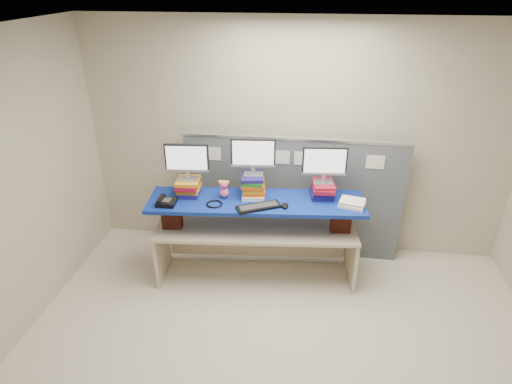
# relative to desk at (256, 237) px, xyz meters

# --- Properties ---
(room) EXTENTS (5.00, 4.00, 2.80)m
(room) POSITION_rel_desk_xyz_m (0.37, -1.24, 0.86)
(room) COLOR #B9B098
(room) RESTS_ON ground
(cubicle_partition) EXTENTS (2.60, 0.06, 1.53)m
(cubicle_partition) POSITION_rel_desk_xyz_m (0.37, 0.54, 0.23)
(cubicle_partition) COLOR #484E55
(cubicle_partition) RESTS_ON ground
(desk) EXTENTS (2.25, 0.84, 0.67)m
(desk) POSITION_rel_desk_xyz_m (0.00, 0.00, 0.00)
(desk) COLOR #C5B596
(desk) RESTS_ON ground
(brick_pier_left) EXTENTS (0.22, 0.13, 0.29)m
(brick_pier_left) POSITION_rel_desk_xyz_m (-0.91, -0.13, 0.28)
(brick_pier_left) COLOR maroon
(brick_pier_left) RESTS_ON desk
(brick_pier_right) EXTENTS (0.22, 0.13, 0.29)m
(brick_pier_right) POSITION_rel_desk_xyz_m (0.92, 0.03, 0.28)
(brick_pier_right) COLOR maroon
(brick_pier_right) RESTS_ON desk
(blue_board) EXTENTS (2.36, 0.79, 0.04)m
(blue_board) POSITION_rel_desk_xyz_m (-0.00, 0.00, 0.44)
(blue_board) COLOR navy
(blue_board) RESTS_ON brick_pier_left
(book_stack_left) EXTENTS (0.27, 0.30, 0.18)m
(book_stack_left) POSITION_rel_desk_xyz_m (-0.75, 0.05, 0.55)
(book_stack_left) COLOR #1A1459
(book_stack_left) RESTS_ON blue_board
(book_stack_center) EXTENTS (0.29, 0.33, 0.24)m
(book_stack_center) POSITION_rel_desk_xyz_m (-0.04, 0.11, 0.59)
(book_stack_center) COLOR white
(book_stack_center) RESTS_ON blue_board
(book_stack_right) EXTENTS (0.28, 0.33, 0.17)m
(book_stack_right) POSITION_rel_desk_xyz_m (0.70, 0.19, 0.55)
(book_stack_right) COLOR #1A1459
(book_stack_right) RESTS_ON blue_board
(monitor_left) EXTENTS (0.47, 0.15, 0.41)m
(monitor_left) POSITION_rel_desk_xyz_m (-0.75, 0.05, 0.87)
(monitor_left) COLOR #95969A
(monitor_left) RESTS_ON book_stack_left
(monitor_center) EXTENTS (0.47, 0.15, 0.41)m
(monitor_center) POSITION_rel_desk_xyz_m (-0.05, 0.11, 0.94)
(monitor_center) COLOR #95969A
(monitor_center) RESTS_ON book_stack_center
(monitor_right) EXTENTS (0.47, 0.15, 0.41)m
(monitor_right) POSITION_rel_desk_xyz_m (0.70, 0.18, 0.86)
(monitor_right) COLOR #95969A
(monitor_right) RESTS_ON book_stack_right
(keyboard) EXTENTS (0.48, 0.34, 0.03)m
(keyboard) POSITION_rel_desk_xyz_m (0.05, -0.16, 0.48)
(keyboard) COLOR black
(keyboard) RESTS_ON blue_board
(mouse) EXTENTS (0.09, 0.13, 0.04)m
(mouse) POSITION_rel_desk_xyz_m (0.32, -0.11, 0.48)
(mouse) COLOR black
(mouse) RESTS_ON blue_board
(desk_phone) EXTENTS (0.20, 0.18, 0.08)m
(desk_phone) POSITION_rel_desk_xyz_m (-0.93, -0.22, 0.50)
(desk_phone) COLOR black
(desk_phone) RESTS_ON blue_board
(headset) EXTENTS (0.19, 0.19, 0.02)m
(headset) POSITION_rel_desk_xyz_m (-0.42, -0.15, 0.47)
(headset) COLOR black
(headset) RESTS_ON blue_board
(plush_toy) EXTENTS (0.12, 0.09, 0.20)m
(plush_toy) POSITION_rel_desk_xyz_m (-0.35, 0.02, 0.57)
(plush_toy) COLOR #EE5A95
(plush_toy) RESTS_ON blue_board
(binder_stack) EXTENTS (0.30, 0.26, 0.06)m
(binder_stack) POSITION_rel_desk_xyz_m (1.01, 0.02, 0.50)
(binder_stack) COLOR white
(binder_stack) RESTS_ON blue_board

